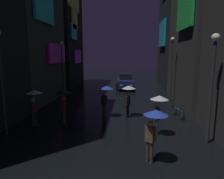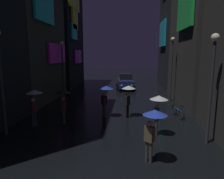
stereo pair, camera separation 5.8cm
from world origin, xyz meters
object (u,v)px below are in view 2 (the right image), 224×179
streetlamp_right_near (212,76)px  pedestrian_foreground_right_blue (153,121)px  car_distant (125,82)px  streetlamp_left_near (0,70)px  streetlamp_right_far (172,62)px  pedestrian_foreground_left_clear (34,98)px  pedestrian_midstreet_left_clear (158,104)px  pedestrian_far_right_clear (128,93)px  pedestrian_near_crossing_black (63,97)px  bicycle_parked_at_storefront (178,111)px  pedestrian_midstreet_centre_blue (106,93)px  streetlamp_left_far (62,63)px

streetlamp_right_near → pedestrian_foreground_right_blue: bearing=-144.2°
car_distant → streetlamp_left_near: bearing=-111.8°
streetlamp_right_far → pedestrian_foreground_left_clear: bearing=-141.8°
streetlamp_right_far → pedestrian_midstreet_left_clear: bearing=-105.2°
streetlamp_right_far → pedestrian_foreground_right_blue: bearing=-104.3°
pedestrian_far_right_clear → streetlamp_right_far: size_ratio=0.38×
pedestrian_foreground_right_blue → streetlamp_left_near: bearing=163.7°
pedestrian_near_crossing_black → car_distant: pedestrian_near_crossing_black is taller
pedestrian_midstreet_left_clear → streetlamp_right_near: streetlamp_right_near is taller
streetlamp_left_near → streetlamp_right_far: bearing=40.7°
streetlamp_right_near → bicycle_parked_at_storefront: bearing=95.6°
streetlamp_left_near → pedestrian_foreground_left_clear: bearing=58.4°
pedestrian_near_crossing_black → car_distant: 13.26m
pedestrian_midstreet_centre_blue → car_distant: pedestrian_midstreet_centre_blue is taller
pedestrian_midstreet_centre_blue → car_distant: bearing=84.7°
pedestrian_foreground_left_clear → streetlamp_right_near: bearing=-10.1°
pedestrian_far_right_clear → pedestrian_foreground_left_clear: bearing=-158.6°
pedestrian_far_right_clear → streetlamp_left_near: size_ratio=0.40×
bicycle_parked_at_storefront → streetlamp_left_far: bearing=151.0°
car_distant → streetlamp_right_near: bearing=-74.3°
pedestrian_midstreet_centre_blue → streetlamp_right_near: 6.48m
pedestrian_midstreet_left_clear → car_distant: 14.22m
pedestrian_midstreet_centre_blue → pedestrian_foreground_right_blue: size_ratio=1.00×
bicycle_parked_at_storefront → streetlamp_left_far: (-9.60, 5.32, 2.99)m
pedestrian_midstreet_left_clear → pedestrian_foreground_right_blue: 2.74m
pedestrian_midstreet_centre_blue → streetlamp_right_far: size_ratio=0.38×
streetlamp_right_near → streetlamp_left_far: streetlamp_left_far is taller
streetlamp_right_near → car_distant: bearing=105.7°
bicycle_parked_at_storefront → pedestrian_far_right_clear: bearing=-174.9°
pedestrian_midstreet_centre_blue → pedestrian_foreground_left_clear: (-3.92, -1.96, 0.00)m
pedestrian_far_right_clear → pedestrian_foreground_right_blue: same height
pedestrian_near_crossing_black → pedestrian_foreground_right_blue: (4.74, -3.93, 0.00)m
pedestrian_midstreet_centre_blue → pedestrian_midstreet_left_clear: 4.14m
pedestrian_foreground_left_clear → streetlamp_left_far: size_ratio=0.39×
pedestrian_midstreet_centre_blue → streetlamp_left_near: streetlamp_left_near is taller
pedestrian_foreground_right_blue → streetlamp_right_near: bearing=35.8°
pedestrian_far_right_clear → car_distant: bearing=92.3°
pedestrian_near_crossing_black → streetlamp_left_far: 7.98m
pedestrian_far_right_clear → pedestrian_foreground_right_blue: bearing=-80.3°
streetlamp_right_far → streetlamp_right_near: size_ratio=1.12×
pedestrian_midstreet_left_clear → streetlamp_left_far: bearing=132.1°
pedestrian_foreground_right_blue → streetlamp_left_far: bearing=122.7°
pedestrian_near_crossing_black → pedestrian_midstreet_left_clear: bearing=-13.3°
streetlamp_right_far → pedestrian_midstreet_centre_blue: bearing=-135.0°
pedestrian_near_crossing_black → pedestrian_foreground_left_clear: same height
pedestrian_midstreet_left_clear → car_distant: size_ratio=0.50×
pedestrian_near_crossing_black → streetlamp_right_near: size_ratio=0.42×
streetlamp_left_far → car_distant: bearing=42.9°
pedestrian_far_right_clear → streetlamp_left_near: bearing=-150.4°
pedestrian_midstreet_left_clear → streetlamp_left_near: streetlamp_left_near is taller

